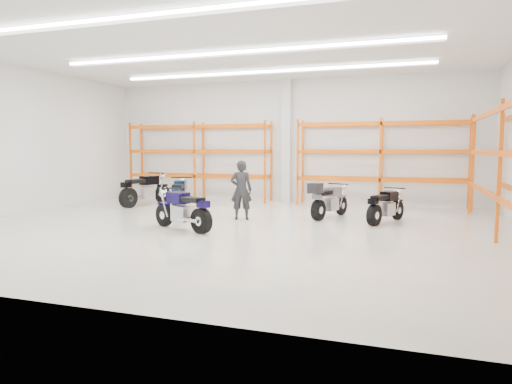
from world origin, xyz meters
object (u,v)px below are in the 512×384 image
(structural_column, at_px, (287,141))
(motorcycle_back_c, at_px, (327,201))
(motorcycle_back_a, at_px, (144,191))
(motorcycle_back_d, at_px, (385,207))
(motorcycle_back_b, at_px, (179,196))
(standing_man, at_px, (241,190))
(motorcycle_main, at_px, (184,211))

(structural_column, bearing_deg, motorcycle_back_c, -58.86)
(motorcycle_back_a, height_order, motorcycle_back_d, motorcycle_back_a)
(motorcycle_back_a, relative_size, motorcycle_back_d, 1.29)
(motorcycle_back_b, distance_m, standing_man, 2.71)
(motorcycle_back_b, relative_size, standing_man, 1.24)
(motorcycle_main, bearing_deg, motorcycle_back_a, 132.68)
(motorcycle_back_c, xyz_separation_m, motorcycle_back_d, (1.60, -0.38, -0.07))
(standing_man, bearing_deg, motorcycle_back_b, -36.51)
(motorcycle_back_b, xyz_separation_m, standing_man, (2.48, -1.04, 0.34))
(motorcycle_back_b, distance_m, motorcycle_back_c, 4.72)
(motorcycle_back_a, relative_size, motorcycle_back_b, 1.11)
(standing_man, distance_m, structural_column, 4.75)
(motorcycle_main, height_order, standing_man, standing_man)
(motorcycle_back_d, bearing_deg, motorcycle_main, -149.56)
(motorcycle_back_d, height_order, standing_man, standing_man)
(motorcycle_back_b, xyz_separation_m, motorcycle_back_d, (6.32, -0.42, -0.06))
(motorcycle_back_a, xyz_separation_m, motorcycle_back_c, (6.53, -0.83, -0.03))
(motorcycle_main, height_order, structural_column, structural_column)
(motorcycle_back_a, bearing_deg, motorcycle_back_b, -23.63)
(motorcycle_back_a, distance_m, motorcycle_back_d, 8.22)
(motorcycle_back_a, height_order, motorcycle_back_c, motorcycle_back_a)
(motorcycle_back_a, relative_size, structural_column, 0.51)
(motorcycle_main, relative_size, motorcycle_back_d, 1.09)
(motorcycle_back_c, bearing_deg, motorcycle_back_b, 179.48)
(motorcycle_back_b, bearing_deg, motorcycle_back_d, -3.80)
(motorcycle_main, height_order, motorcycle_back_b, motorcycle_back_b)
(motorcycle_back_c, relative_size, standing_man, 1.20)
(motorcycle_back_b, bearing_deg, structural_column, 53.38)
(motorcycle_back_b, height_order, structural_column, structural_column)
(motorcycle_back_c, bearing_deg, motorcycle_main, -134.06)
(motorcycle_back_c, height_order, structural_column, structural_column)
(motorcycle_main, bearing_deg, standing_man, 70.92)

